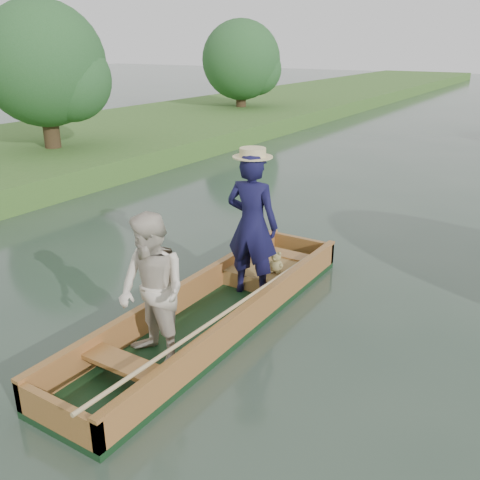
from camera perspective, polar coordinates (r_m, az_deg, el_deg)
The scene contains 3 objects.
ground at distance 6.90m, azimuth -2.70°, elevation -8.90°, with size 120.00×120.00×0.00m, color #283D30.
trees_far at distance 15.07m, azimuth 19.90°, elevation 16.39°, with size 22.86×17.52×4.54m.
punt at distance 6.55m, azimuth -3.00°, elevation -3.89°, with size 1.12×5.13×2.09m.
Camera 1 is at (3.48, -4.90, 3.38)m, focal length 40.00 mm.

